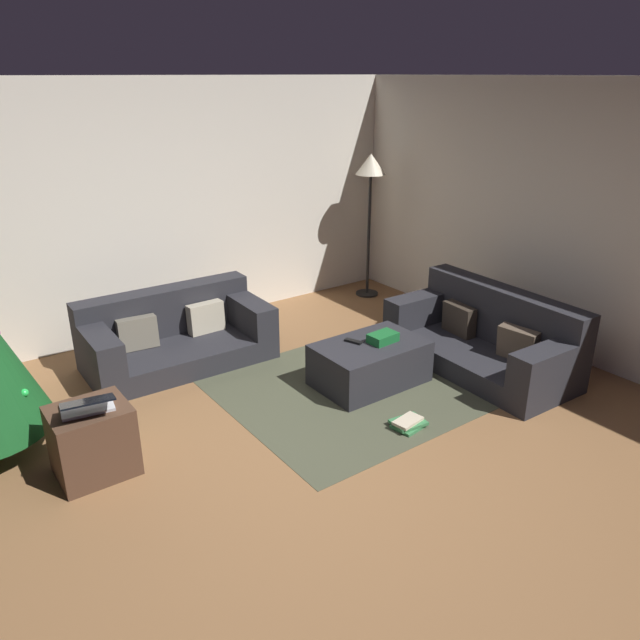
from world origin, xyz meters
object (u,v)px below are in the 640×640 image
object	(u,v)px
side_table	(93,441)
book_stack	(408,423)
couch_right	(486,338)
couch_left	(174,335)
gift_box	(383,338)
ottoman	(370,363)
laptop	(87,405)
tv_remote	(353,341)
corner_lamp	(371,176)

from	to	relation	value
side_table	book_stack	distance (m)	2.36
couch_right	book_stack	xyz separation A→B (m)	(-1.38, -0.39, -0.24)
couch_left	gift_box	distance (m)	2.03
ottoman	book_stack	bearing A→B (deg)	-107.78
laptop	book_stack	xyz separation A→B (m)	(2.19, -0.81, -0.53)
laptop	ottoman	bearing A→B (deg)	-1.12
tv_remote	corner_lamp	world-z (taller)	corner_lamp
book_stack	ottoman	bearing A→B (deg)	72.22
corner_lamp	book_stack	bearing A→B (deg)	-124.17
ottoman	laptop	world-z (taller)	laptop
couch_right	corner_lamp	bearing A→B (deg)	-8.22
corner_lamp	laptop	bearing A→B (deg)	-155.60
couch_left	book_stack	size ratio (longest dim) A/B	6.12
book_stack	corner_lamp	xyz separation A→B (m)	(1.77, 2.61, 1.45)
couch_left	laptop	bearing A→B (deg)	51.17
ottoman	gift_box	xyz separation A→B (m)	(0.11, -0.04, 0.24)
couch_left	couch_right	xyz separation A→B (m)	(2.36, -1.85, 0.02)
gift_box	side_table	size ratio (longest dim) A/B	0.50
gift_box	couch_left	bearing A→B (deg)	131.43
ottoman	tv_remote	world-z (taller)	tv_remote
gift_box	tv_remote	bearing A→B (deg)	146.88
couch_right	side_table	world-z (taller)	couch_right
couch_left	laptop	world-z (taller)	laptop
ottoman	gift_box	bearing A→B (deg)	-18.81
tv_remote	book_stack	bearing A→B (deg)	-119.36
side_table	laptop	bearing A→B (deg)	-99.85
ottoman	tv_remote	distance (m)	0.26
gift_box	corner_lamp	size ratio (longest dim) A/B	0.15
couch_right	gift_box	world-z (taller)	couch_right
corner_lamp	side_table	bearing A→B (deg)	-156.20
couch_right	side_table	size ratio (longest dim) A/B	3.52
ottoman	gift_box	world-z (taller)	gift_box
couch_left	tv_remote	size ratio (longest dim) A/B	10.94
ottoman	corner_lamp	distance (m)	2.72
couch_right	side_table	xyz separation A→B (m)	(-3.56, 0.47, -0.02)
book_stack	corner_lamp	world-z (taller)	corner_lamp
ottoman	gift_box	size ratio (longest dim) A/B	3.78
tv_remote	side_table	bearing A→B (deg)	159.60
ottoman	side_table	world-z (taller)	side_table
couch_right	laptop	world-z (taller)	couch_right
ottoman	side_table	distance (m)	2.43
side_table	laptop	distance (m)	0.32
couch_right	laptop	size ratio (longest dim) A/B	4.35
couch_left	ottoman	distance (m)	1.92
couch_left	laptop	distance (m)	1.90
gift_box	tv_remote	xyz separation A→B (m)	(-0.22, 0.14, -0.03)
tv_remote	book_stack	distance (m)	0.95
ottoman	laptop	bearing A→B (deg)	178.88
gift_box	book_stack	size ratio (longest dim) A/B	0.90
couch_left	ottoman	size ratio (longest dim) A/B	1.79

